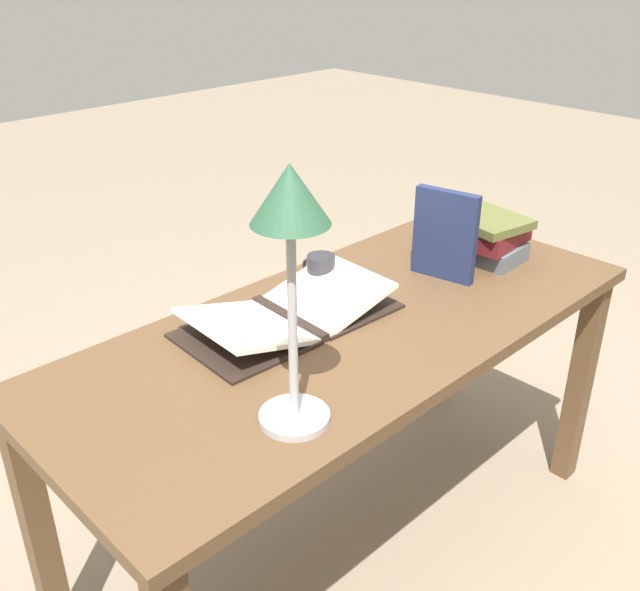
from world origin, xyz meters
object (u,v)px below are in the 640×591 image
(open_book, at_px, (289,314))
(book_standing_upright, at_px, (444,235))
(book_stack_tall, at_px, (478,233))
(reading_lamp, at_px, (291,232))
(coffee_mug, at_px, (320,271))

(open_book, height_order, book_standing_upright, book_standing_upright)
(open_book, relative_size, book_standing_upright, 2.20)
(open_book, bearing_deg, book_stack_tall, 175.67)
(reading_lamp, bearing_deg, open_book, -130.60)
(book_standing_upright, bearing_deg, open_book, -23.15)
(reading_lamp, distance_m, coffee_mug, 0.70)
(book_standing_upright, xyz_separation_m, reading_lamp, (0.74, 0.20, 0.27))
(book_stack_tall, relative_size, coffee_mug, 2.80)
(open_book, bearing_deg, reading_lamp, 52.12)
(book_stack_tall, bearing_deg, book_standing_upright, 5.70)
(book_stack_tall, xyz_separation_m, coffee_mug, (0.49, -0.17, -0.02))
(open_book, height_order, coffee_mug, coffee_mug)
(book_stack_tall, bearing_deg, open_book, -7.05)
(reading_lamp, bearing_deg, book_stack_tall, -166.65)
(book_standing_upright, distance_m, coffee_mug, 0.35)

